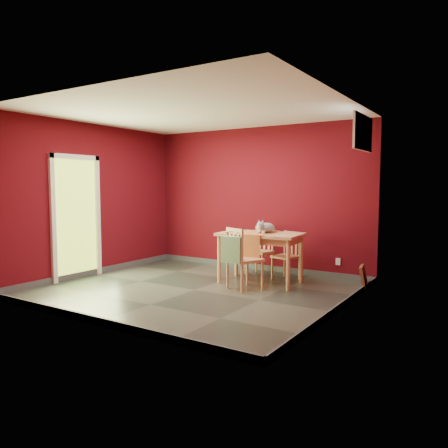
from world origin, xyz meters
The scene contains 13 objects.
ground centered at (0.00, 0.00, 0.00)m, with size 4.50×4.50×0.00m, color #2D342D.
room_shell centered at (0.00, 0.00, 0.05)m, with size 4.50×4.50×4.50m.
doorway centered at (-2.23, -0.40, 1.12)m, with size 0.06×1.01×2.13m.
window centered at (2.23, 1.00, 2.35)m, with size 0.05×0.90×0.50m.
outlet_plate centered at (1.60, 1.99, 0.30)m, with size 0.08×0.01×0.12m, color silver.
dining_table centered at (0.61, 0.99, 0.73)m, with size 1.39×0.88×0.83m.
table_runner centered at (0.61, 0.86, 0.77)m, with size 0.45×0.84×0.41m.
chair_far_left centered at (0.28, 1.63, 0.44)m, with size 0.43×0.43×0.86m.
chair_far_right centered at (0.86, 1.51, 0.42)m, with size 0.47×0.47×0.82m.
chair_near centered at (0.61, 0.42, 0.49)m, with size 0.59×0.59×0.97m.
tote_bag centered at (0.55, 0.20, 0.65)m, with size 0.34×0.20×0.47m.
cat centered at (0.69, 1.04, 0.95)m, with size 0.24×0.47×0.23m, color slate, non-canonical shape.
picture_frame centered at (2.19, 1.42, 0.19)m, with size 0.18×0.39×0.38m.
Camera 1 is at (3.94, -5.33, 1.60)m, focal length 35.00 mm.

